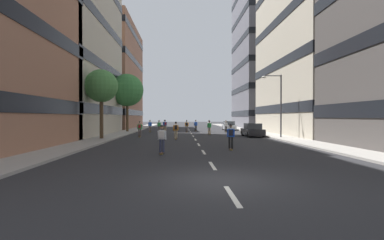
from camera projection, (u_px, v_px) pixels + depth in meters
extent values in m
plane|color=#28282B|center=(191.00, 133.00, 40.10)|extent=(180.29, 180.29, 0.00)
cube|color=#9E9991|center=(130.00, 131.00, 43.47)|extent=(2.62, 82.63, 0.14)
cube|color=#9E9991|center=(249.00, 131.00, 44.23)|extent=(2.62, 82.63, 0.14)
cube|color=silver|center=(232.00, 196.00, 8.08)|extent=(0.16, 2.20, 0.01)
cube|color=silver|center=(212.00, 166.00, 13.08)|extent=(0.16, 2.20, 0.01)
cube|color=silver|center=(204.00, 152.00, 18.07)|extent=(0.16, 2.20, 0.01)
cube|color=silver|center=(199.00, 144.00, 23.07)|extent=(0.16, 2.20, 0.01)
cube|color=silver|center=(195.00, 140.00, 28.06)|extent=(0.16, 2.20, 0.01)
cube|color=silver|center=(193.00, 136.00, 33.06)|extent=(0.16, 2.20, 0.01)
cube|color=silver|center=(191.00, 134.00, 38.05)|extent=(0.16, 2.20, 0.01)
cube|color=silver|center=(190.00, 132.00, 43.05)|extent=(0.16, 2.20, 0.01)
cube|color=silver|center=(189.00, 130.00, 48.04)|extent=(0.16, 2.20, 0.01)
cube|color=silver|center=(188.00, 129.00, 53.04)|extent=(0.16, 2.20, 0.01)
cube|color=silver|center=(188.00, 128.00, 58.04)|extent=(0.16, 2.20, 0.01)
cube|color=silver|center=(187.00, 127.00, 63.03)|extent=(0.16, 2.20, 0.01)
cube|color=silver|center=(187.00, 126.00, 68.03)|extent=(0.16, 2.20, 0.01)
cube|color=silver|center=(186.00, 126.00, 73.02)|extent=(0.16, 2.20, 0.01)
cube|color=#BCB29E|center=(32.00, 7.00, 34.27)|extent=(17.65, 18.76, 31.14)
cube|color=black|center=(33.00, 110.00, 34.41)|extent=(17.77, 18.88, 1.10)
cube|color=black|center=(33.00, 67.00, 34.35)|extent=(17.77, 18.88, 1.10)
cube|color=black|center=(32.00, 24.00, 34.30)|extent=(17.77, 18.88, 1.10)
cube|color=#9E6B51|center=(91.00, 77.00, 57.00)|extent=(17.65, 21.55, 20.62)
cube|color=black|center=(92.00, 113.00, 57.08)|extent=(17.77, 21.67, 1.10)
cube|color=black|center=(91.00, 87.00, 57.02)|extent=(17.77, 21.67, 1.10)
cube|color=black|center=(91.00, 62.00, 56.97)|extent=(17.77, 21.67, 1.10)
cube|color=black|center=(91.00, 36.00, 56.91)|extent=(17.77, 21.67, 1.10)
cube|color=#BCB29E|center=(345.00, 49.00, 35.90)|extent=(17.65, 19.67, 21.82)
cube|color=black|center=(345.00, 109.00, 35.99)|extent=(17.77, 19.79, 1.10)
cube|color=black|center=(345.00, 66.00, 35.93)|extent=(17.77, 19.79, 1.10)
cube|color=black|center=(345.00, 23.00, 35.87)|extent=(17.77, 19.79, 1.10)
cube|color=slate|center=(282.00, 45.00, 58.50)|extent=(17.65, 16.67, 34.17)
cube|color=black|center=(281.00, 114.00, 58.66)|extent=(17.77, 16.79, 1.10)
cube|color=black|center=(281.00, 90.00, 58.61)|extent=(17.77, 16.79, 1.10)
cube|color=black|center=(281.00, 66.00, 58.55)|extent=(17.77, 16.79, 1.10)
cube|color=black|center=(282.00, 43.00, 58.50)|extent=(17.77, 16.79, 1.10)
cube|color=black|center=(282.00, 19.00, 58.44)|extent=(17.77, 16.79, 1.10)
cube|color=black|center=(252.00, 132.00, 32.47)|extent=(1.80, 4.40, 0.70)
cube|color=#2D3338|center=(253.00, 126.00, 32.31)|extent=(1.60, 2.10, 0.64)
cylinder|color=black|center=(243.00, 133.00, 33.89)|extent=(0.22, 0.64, 0.64)
cylinder|color=black|center=(256.00, 133.00, 33.95)|extent=(0.22, 0.64, 0.64)
cylinder|color=black|center=(248.00, 135.00, 30.99)|extent=(0.22, 0.64, 0.64)
cylinder|color=black|center=(263.00, 134.00, 31.05)|extent=(0.22, 0.64, 0.64)
cube|color=#B2B7BF|center=(229.00, 127.00, 48.19)|extent=(1.80, 4.40, 0.70)
cube|color=#2D3338|center=(229.00, 123.00, 48.03)|extent=(1.60, 2.10, 0.64)
cylinder|color=black|center=(223.00, 128.00, 49.60)|extent=(0.22, 0.64, 0.64)
cylinder|color=black|center=(232.00, 128.00, 49.67)|extent=(0.22, 0.64, 0.64)
cylinder|color=black|center=(226.00, 129.00, 46.71)|extent=(0.22, 0.64, 0.64)
cylinder|color=black|center=(235.00, 129.00, 46.77)|extent=(0.22, 0.64, 0.64)
cylinder|color=#4C3823|center=(127.00, 116.00, 41.48)|extent=(0.36, 0.36, 4.37)
sphere|color=#387A3D|center=(127.00, 90.00, 41.44)|extent=(4.75, 4.75, 4.75)
cylinder|color=#4C3823|center=(101.00, 118.00, 27.94)|extent=(0.36, 0.36, 4.05)
sphere|color=#478442|center=(101.00, 86.00, 27.90)|extent=(3.23, 3.23, 3.23)
cylinder|color=#3F3F44|center=(281.00, 106.00, 29.54)|extent=(0.16, 0.16, 6.50)
cylinder|color=#3F3F44|center=(273.00, 76.00, 29.47)|extent=(1.80, 0.10, 0.10)
ellipsoid|color=silver|center=(264.00, 77.00, 29.43)|extent=(0.50, 0.30, 0.24)
cube|color=brown|center=(165.00, 131.00, 44.86)|extent=(0.39, 0.92, 0.02)
cylinder|color=#D8BF4C|center=(165.00, 131.00, 45.17)|extent=(0.19, 0.11, 0.07)
cylinder|color=#D8BF4C|center=(166.00, 131.00, 44.55)|extent=(0.19, 0.11, 0.07)
cylinder|color=tan|center=(165.00, 128.00, 44.83)|extent=(0.17, 0.17, 0.80)
cylinder|color=tan|center=(166.00, 128.00, 44.88)|extent=(0.17, 0.17, 0.80)
cube|color=blue|center=(165.00, 124.00, 44.85)|extent=(0.36, 0.26, 0.55)
cylinder|color=blue|center=(164.00, 124.00, 44.84)|extent=(0.14, 0.24, 0.55)
cylinder|color=blue|center=(167.00, 124.00, 44.95)|extent=(0.14, 0.24, 0.55)
sphere|color=beige|center=(165.00, 121.00, 44.86)|extent=(0.22, 0.22, 0.22)
sphere|color=black|center=(165.00, 121.00, 44.86)|extent=(0.21, 0.21, 0.21)
cube|color=#A52626|center=(165.00, 124.00, 44.68)|extent=(0.29, 0.21, 0.40)
cube|color=brown|center=(150.00, 131.00, 42.29)|extent=(0.39, 0.92, 0.02)
cylinder|color=#D8BF4C|center=(150.00, 132.00, 42.60)|extent=(0.19, 0.11, 0.07)
cylinder|color=#D8BF4C|center=(150.00, 132.00, 41.98)|extent=(0.19, 0.11, 0.07)
cylinder|color=#594C47|center=(149.00, 129.00, 42.26)|extent=(0.17, 0.17, 0.80)
cylinder|color=#594C47|center=(151.00, 129.00, 42.31)|extent=(0.17, 0.17, 0.80)
cube|color=blue|center=(150.00, 124.00, 42.28)|extent=(0.36, 0.26, 0.55)
cylinder|color=blue|center=(148.00, 124.00, 42.27)|extent=(0.14, 0.24, 0.55)
cylinder|color=blue|center=(151.00, 124.00, 42.38)|extent=(0.14, 0.24, 0.55)
sphere|color=tan|center=(150.00, 121.00, 42.29)|extent=(0.22, 0.22, 0.22)
sphere|color=black|center=(150.00, 121.00, 42.29)|extent=(0.21, 0.21, 0.21)
cube|color=brown|center=(140.00, 136.00, 31.57)|extent=(0.23, 0.91, 0.02)
cylinder|color=#D8BF4C|center=(140.00, 137.00, 31.89)|extent=(0.18, 0.08, 0.07)
cylinder|color=#D8BF4C|center=(139.00, 137.00, 31.25)|extent=(0.18, 0.08, 0.07)
cylinder|color=#594C47|center=(139.00, 133.00, 31.56)|extent=(0.14, 0.14, 0.80)
cylinder|color=#594C47|center=(141.00, 133.00, 31.58)|extent=(0.14, 0.14, 0.80)
cube|color=green|center=(140.00, 127.00, 31.56)|extent=(0.33, 0.21, 0.55)
cylinder|color=green|center=(138.00, 127.00, 31.59)|extent=(0.10, 0.23, 0.55)
cylinder|color=green|center=(142.00, 127.00, 31.63)|extent=(0.10, 0.23, 0.55)
sphere|color=beige|center=(140.00, 123.00, 31.58)|extent=(0.22, 0.22, 0.22)
sphere|color=black|center=(140.00, 122.00, 31.58)|extent=(0.21, 0.21, 0.21)
cube|color=#A52626|center=(140.00, 126.00, 31.38)|extent=(0.27, 0.17, 0.40)
cube|color=brown|center=(187.00, 132.00, 41.36)|extent=(0.25, 0.91, 0.02)
cylinder|color=#D8BF4C|center=(187.00, 132.00, 41.68)|extent=(0.18, 0.08, 0.07)
cylinder|color=#D8BF4C|center=(187.00, 132.00, 41.04)|extent=(0.18, 0.08, 0.07)
cylinder|color=#594C47|center=(186.00, 129.00, 41.35)|extent=(0.15, 0.15, 0.80)
cylinder|color=#594C47|center=(187.00, 129.00, 41.37)|extent=(0.15, 0.15, 0.80)
cube|color=orange|center=(187.00, 124.00, 41.35)|extent=(0.33, 0.22, 0.55)
cylinder|color=orange|center=(185.00, 124.00, 41.38)|extent=(0.10, 0.23, 0.55)
cylinder|color=orange|center=(188.00, 124.00, 41.42)|extent=(0.10, 0.23, 0.55)
sphere|color=beige|center=(187.00, 121.00, 41.36)|extent=(0.22, 0.22, 0.22)
sphere|color=black|center=(187.00, 121.00, 41.36)|extent=(0.21, 0.21, 0.21)
cube|color=black|center=(187.00, 124.00, 41.17)|extent=(0.27, 0.18, 0.40)
cube|color=brown|center=(159.00, 132.00, 41.15)|extent=(0.31, 0.92, 0.02)
cylinder|color=#D8BF4C|center=(159.00, 132.00, 41.47)|extent=(0.19, 0.09, 0.07)
cylinder|color=#D8BF4C|center=(159.00, 132.00, 40.84)|extent=(0.19, 0.09, 0.07)
cylinder|color=#594C47|center=(158.00, 129.00, 41.13)|extent=(0.16, 0.16, 0.80)
cylinder|color=#594C47|center=(160.00, 129.00, 41.16)|extent=(0.16, 0.16, 0.80)
cube|color=green|center=(159.00, 124.00, 41.14)|extent=(0.34, 0.24, 0.55)
cylinder|color=green|center=(158.00, 125.00, 41.15)|extent=(0.12, 0.24, 0.55)
cylinder|color=green|center=(161.00, 125.00, 41.23)|extent=(0.12, 0.24, 0.55)
sphere|color=#997051|center=(159.00, 121.00, 41.16)|extent=(0.22, 0.22, 0.22)
sphere|color=black|center=(159.00, 121.00, 41.15)|extent=(0.21, 0.21, 0.21)
cube|color=brown|center=(209.00, 131.00, 42.19)|extent=(0.37, 0.92, 0.02)
cylinder|color=#D8BF4C|center=(208.00, 132.00, 42.51)|extent=(0.19, 0.10, 0.07)
cylinder|color=#D8BF4C|center=(210.00, 132.00, 41.88)|extent=(0.19, 0.10, 0.07)
cylinder|color=#2D334C|center=(208.00, 129.00, 42.17)|extent=(0.16, 0.16, 0.80)
cylinder|color=#2D334C|center=(210.00, 129.00, 42.21)|extent=(0.16, 0.16, 0.80)
cube|color=white|center=(209.00, 124.00, 42.18)|extent=(0.35, 0.26, 0.55)
cylinder|color=white|center=(208.00, 124.00, 42.18)|extent=(0.13, 0.24, 0.55)
cylinder|color=white|center=(210.00, 124.00, 42.28)|extent=(0.13, 0.24, 0.55)
sphere|color=beige|center=(209.00, 121.00, 42.20)|extent=(0.22, 0.22, 0.22)
sphere|color=black|center=(209.00, 121.00, 42.20)|extent=(0.21, 0.21, 0.21)
cube|color=beige|center=(209.00, 124.00, 42.01)|extent=(0.29, 0.21, 0.40)
cube|color=brown|center=(196.00, 131.00, 44.78)|extent=(0.24, 0.91, 0.02)
cylinder|color=#D8BF4C|center=(196.00, 131.00, 45.10)|extent=(0.18, 0.08, 0.07)
cylinder|color=#D8BF4C|center=(196.00, 131.00, 44.46)|extent=(0.18, 0.08, 0.07)
cylinder|color=black|center=(195.00, 128.00, 44.77)|extent=(0.15, 0.15, 0.80)
cylinder|color=black|center=(196.00, 128.00, 44.77)|extent=(0.15, 0.15, 0.80)
cube|color=blue|center=(196.00, 124.00, 44.76)|extent=(0.33, 0.21, 0.55)
cylinder|color=blue|center=(194.00, 124.00, 44.82)|extent=(0.10, 0.23, 0.55)
cylinder|color=blue|center=(197.00, 124.00, 44.81)|extent=(0.10, 0.23, 0.55)
sphere|color=#997051|center=(196.00, 121.00, 44.78)|extent=(0.22, 0.22, 0.22)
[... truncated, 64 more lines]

